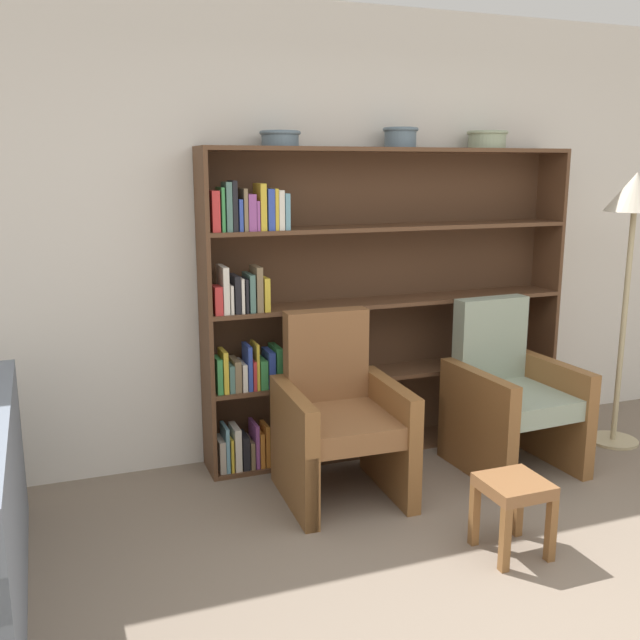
{
  "coord_description": "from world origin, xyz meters",
  "views": [
    {
      "loc": [
        -1.79,
        -1.79,
        1.8
      ],
      "look_at": [
        -0.4,
        1.9,
        0.95
      ],
      "focal_mm": 40.0,
      "sensor_mm": 36.0,
      "label": 1
    }
  ],
  "objects_px": {
    "bookshelf": "(360,306)",
    "bowl_stoneware": "(487,138)",
    "armchair_leather": "(339,420)",
    "bowl_copper": "(400,136)",
    "armchair_cushioned": "(509,397)",
    "bowl_terracotta": "(280,137)",
    "footstool": "(513,496)",
    "floor_lamp": "(634,213)"
  },
  "relations": [
    {
      "from": "bowl_copper",
      "to": "floor_lamp",
      "type": "relative_size",
      "value": 0.12
    },
    {
      "from": "bookshelf",
      "to": "armchair_cushioned",
      "type": "distance_m",
      "value": 1.07
    },
    {
      "from": "armchair_leather",
      "to": "footstool",
      "type": "relative_size",
      "value": 2.72
    },
    {
      "from": "bowl_copper",
      "to": "bowl_stoneware",
      "type": "height_order",
      "value": "bowl_copper"
    },
    {
      "from": "bowl_terracotta",
      "to": "armchair_cushioned",
      "type": "height_order",
      "value": "bowl_terracotta"
    },
    {
      "from": "bookshelf",
      "to": "bowl_copper",
      "type": "relative_size",
      "value": 11.05
    },
    {
      "from": "bookshelf",
      "to": "floor_lamp",
      "type": "bearing_deg",
      "value": -16.9
    },
    {
      "from": "armchair_cushioned",
      "to": "footstool",
      "type": "distance_m",
      "value": 1.08
    },
    {
      "from": "bowl_stoneware",
      "to": "armchair_cushioned",
      "type": "relative_size",
      "value": 0.26
    },
    {
      "from": "bowl_copper",
      "to": "armchair_leather",
      "type": "relative_size",
      "value": 0.21
    },
    {
      "from": "bookshelf",
      "to": "bowl_terracotta",
      "type": "xyz_separation_m",
      "value": [
        -0.52,
        -0.03,
        1.02
      ]
    },
    {
      "from": "bowl_stoneware",
      "to": "armchair_leather",
      "type": "xyz_separation_m",
      "value": [
        -1.22,
        -0.52,
        -1.54
      ]
    },
    {
      "from": "bowl_terracotta",
      "to": "armchair_cushioned",
      "type": "distance_m",
      "value": 2.06
    },
    {
      "from": "bookshelf",
      "to": "armchair_leather",
      "type": "bearing_deg",
      "value": -123.65
    },
    {
      "from": "bookshelf",
      "to": "footstool",
      "type": "relative_size",
      "value": 6.46
    },
    {
      "from": "bowl_terracotta",
      "to": "bowl_stoneware",
      "type": "relative_size",
      "value": 0.91
    },
    {
      "from": "bookshelf",
      "to": "bowl_stoneware",
      "type": "xyz_separation_m",
      "value": [
        0.85,
        -0.03,
        1.03
      ]
    },
    {
      "from": "armchair_leather",
      "to": "floor_lamp",
      "type": "bearing_deg",
      "value": -176.45
    },
    {
      "from": "footstool",
      "to": "bowl_copper",
      "type": "bearing_deg",
      "value": 86.89
    },
    {
      "from": "bowl_terracotta",
      "to": "bowl_stoneware",
      "type": "bearing_deg",
      "value": 0.0
    },
    {
      "from": "bookshelf",
      "to": "bowl_stoneware",
      "type": "bearing_deg",
      "value": -1.75
    },
    {
      "from": "armchair_cushioned",
      "to": "floor_lamp",
      "type": "bearing_deg",
      "value": -179.84
    },
    {
      "from": "armchair_leather",
      "to": "armchair_cushioned",
      "type": "bearing_deg",
      "value": -177.85
    },
    {
      "from": "bowl_stoneware",
      "to": "armchair_leather",
      "type": "height_order",
      "value": "bowl_stoneware"
    },
    {
      "from": "armchair_leather",
      "to": "footstool",
      "type": "distance_m",
      "value": 1.04
    },
    {
      "from": "bowl_terracotta",
      "to": "bowl_copper",
      "type": "height_order",
      "value": "bowl_copper"
    },
    {
      "from": "bookshelf",
      "to": "bowl_terracotta",
      "type": "bearing_deg",
      "value": -177.13
    },
    {
      "from": "bowl_terracotta",
      "to": "armchair_cushioned",
      "type": "bearing_deg",
      "value": -22.15
    },
    {
      "from": "bowl_terracotta",
      "to": "footstool",
      "type": "relative_size",
      "value": 0.64
    },
    {
      "from": "bowl_copper",
      "to": "armchair_cushioned",
      "type": "distance_m",
      "value": 1.71
    },
    {
      "from": "armchair_cushioned",
      "to": "footstool",
      "type": "xyz_separation_m",
      "value": [
        -0.59,
        -0.89,
        -0.14
      ]
    },
    {
      "from": "bowl_copper",
      "to": "armchair_leather",
      "type": "height_order",
      "value": "bowl_copper"
    },
    {
      "from": "bookshelf",
      "to": "floor_lamp",
      "type": "xyz_separation_m",
      "value": [
        1.64,
        -0.5,
        0.57
      ]
    },
    {
      "from": "floor_lamp",
      "to": "footstool",
      "type": "distance_m",
      "value": 2.13
    },
    {
      "from": "bowl_terracotta",
      "to": "floor_lamp",
      "type": "bearing_deg",
      "value": -12.32
    },
    {
      "from": "armchair_leather",
      "to": "armchair_cushioned",
      "type": "relative_size",
      "value": 1.0
    },
    {
      "from": "armchair_cushioned",
      "to": "bowl_terracotta",
      "type": "bearing_deg",
      "value": -25.15
    },
    {
      "from": "bowl_copper",
      "to": "armchair_cushioned",
      "type": "bearing_deg",
      "value": -45.17
    },
    {
      "from": "footstool",
      "to": "armchair_leather",
      "type": "bearing_deg",
      "value": 120.7
    },
    {
      "from": "bookshelf",
      "to": "armchair_leather",
      "type": "height_order",
      "value": "bookshelf"
    },
    {
      "from": "armchair_cushioned",
      "to": "floor_lamp",
      "type": "relative_size",
      "value": 0.57
    },
    {
      "from": "bowl_stoneware",
      "to": "floor_lamp",
      "type": "bearing_deg",
      "value": -30.98
    }
  ]
}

